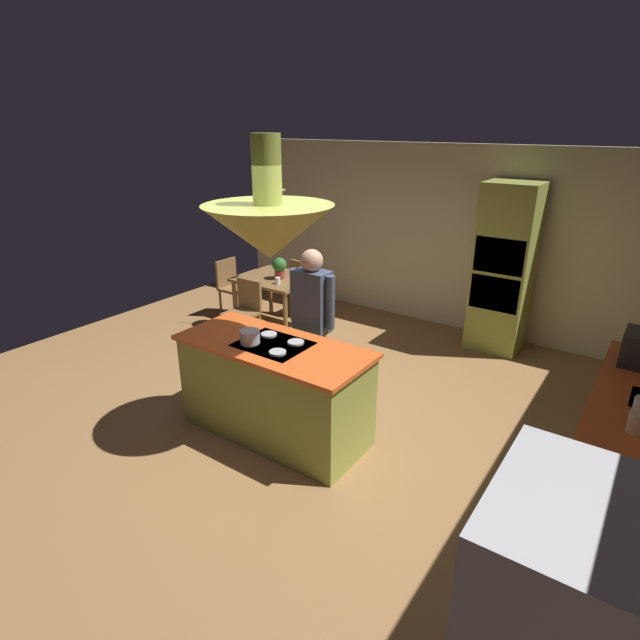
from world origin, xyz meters
name	(u,v)px	position (x,y,z in m)	size (l,w,h in m)	color
ground	(289,422)	(0.00, 0.00, 0.00)	(8.16, 8.16, 0.00)	#9E7042
wall_back	(436,237)	(0.00, 3.45, 1.27)	(6.80, 0.10, 2.55)	beige
kitchen_island	(275,389)	(0.00, -0.20, 0.47)	(1.83, 0.80, 0.96)	#939E42
counter_run_right	(630,451)	(2.84, 0.60, 0.48)	(0.73, 2.14, 0.94)	#939E42
oven_tower	(504,269)	(1.10, 3.04, 1.07)	(0.66, 0.62, 2.15)	#939E42
dining_table	(277,284)	(-1.70, 1.90, 0.66)	(1.04, 0.90, 0.76)	olive
person_at_island	(312,318)	(-0.05, 0.47, 0.96)	(0.53, 0.22, 1.67)	tan
range_hood	(269,229)	(0.00, -0.20, 1.99)	(1.10, 1.10, 1.00)	#939E42
pendant_light_over_table	(274,198)	(-1.70, 1.90, 1.86)	(0.32, 0.32, 0.82)	beige
chair_facing_island	(245,308)	(-1.70, 1.23, 0.50)	(0.40, 0.40, 0.87)	olive
chair_by_back_wall	(305,283)	(-1.70, 2.57, 0.50)	(0.40, 0.40, 0.87)	olive
chair_at_corner	(232,284)	(-2.60, 1.90, 0.50)	(0.40, 0.40, 0.87)	olive
potted_plant_on_table	(279,267)	(-1.63, 1.88, 0.93)	(0.20, 0.20, 0.30)	#99382D
cup_on_table	(278,281)	(-1.49, 1.67, 0.81)	(0.07, 0.07, 0.09)	white
canister_flour	(639,423)	(2.84, 0.07, 1.01)	(0.13, 0.13, 0.14)	#E0B78C
cooking_pot_on_cooktop	(250,337)	(-0.16, -0.33, 1.02)	(0.18, 0.18, 0.12)	#B2B2B7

